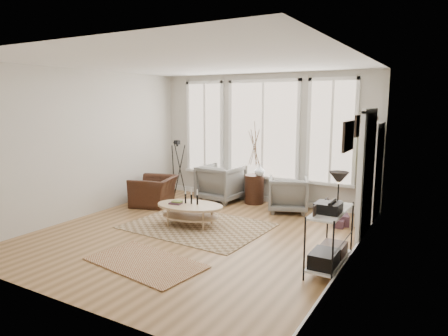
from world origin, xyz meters
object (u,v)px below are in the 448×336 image
Objects in this scene: bookcase at (370,173)px; armchair_left at (221,183)px; coffee_table at (190,209)px; low_shelf at (330,233)px; accent_chair at (154,191)px; side_table at (255,165)px; armchair_right at (288,194)px.

armchair_left is (-3.28, 0.07, -0.54)m from bookcase.
coffee_table is at bearing 107.31° from armchair_left.
low_shelf reaches higher than armchair_left.
bookcase reaches higher than accent_chair.
low_shelf is 4.14m from armchair_left.
armchair_right is at bearing -15.58° from side_table.
low_shelf is 0.94× the size of coffee_table.
coffee_table is 2.20m from side_table.
low_shelf reaches higher than armchair_right.
armchair_left reaches higher than coffee_table.
side_table reaches higher than armchair_left.
accent_chair is (-4.39, -1.01, -0.64)m from bookcase.
bookcase is 1.58× the size of low_shelf.
armchair_left is 0.95× the size of accent_chair.
bookcase is 2.52m from side_table.
coffee_table is at bearing 35.47° from armchair_right.
armchair_left is at bearing 178.84° from bookcase.
coffee_table is 1.43× the size of accent_chair.
armchair_right is (1.23, 1.85, 0.05)m from coffee_table.
side_table is at bearing 131.77° from low_shelf.
armchair_right is at bearing 121.81° from low_shelf.
low_shelf is at bearing -91.28° from bookcase.
side_table is (-0.91, 0.25, 0.51)m from armchair_right.
side_table reaches higher than low_shelf.
side_table is at bearing -36.52° from armchair_right.
bookcase is 4.55m from accent_chair.
bookcase is 2.24× the size of armchair_left.
bookcase reaches higher than low_shelf.
low_shelf is 2.94m from armchair_right.
armchair_right is (-1.55, 2.49, -0.14)m from low_shelf.
bookcase is at bearing 88.72° from low_shelf.
low_shelf is 1.35× the size of accent_chair.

